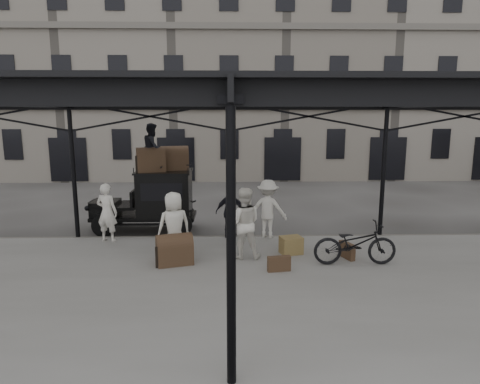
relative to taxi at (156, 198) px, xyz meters
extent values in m
plane|color=#383533|center=(2.61, -3.17, -1.20)|extent=(120.00, 120.00, 0.00)
cube|color=slate|center=(2.61, -5.17, -1.13)|extent=(28.00, 8.00, 0.15)
cylinder|color=black|center=(2.61, -1.17, 0.95)|extent=(0.14, 0.14, 4.30)
cylinder|color=black|center=(2.61, -8.97, 0.95)|extent=(0.14, 0.14, 4.30)
cube|color=black|center=(2.61, -1.17, 3.28)|extent=(22.00, 0.10, 0.45)
cube|color=black|center=(2.61, -8.97, 3.28)|extent=(22.00, 0.10, 0.45)
cube|color=black|center=(2.61, -4.87, 3.45)|extent=(22.50, 9.00, 0.08)
cube|color=silver|center=(2.61, -4.87, 3.52)|extent=(18.00, 7.00, 0.04)
cube|color=slate|center=(2.61, 14.83, 5.80)|extent=(64.00, 8.00, 14.00)
cylinder|color=black|center=(-1.68, -0.72, -0.80)|extent=(0.80, 0.10, 0.80)
cylinder|color=black|center=(-1.68, 0.72, -0.80)|extent=(0.80, 0.10, 0.80)
cylinder|color=black|center=(0.92, -0.72, -0.80)|extent=(0.80, 0.10, 0.80)
cylinder|color=black|center=(0.92, 0.72, -0.80)|extent=(0.80, 0.10, 0.80)
cube|color=black|center=(-0.43, 0.00, -0.65)|extent=(3.60, 1.25, 0.12)
cube|color=black|center=(-1.78, 0.00, -0.35)|extent=(0.90, 1.00, 0.55)
cube|color=black|center=(-2.25, 0.00, -0.35)|extent=(0.06, 0.70, 0.55)
cube|color=black|center=(-0.98, 0.00, -0.25)|extent=(0.70, 1.30, 0.10)
cube|color=black|center=(0.32, 0.00, 0.15)|extent=(1.80, 1.45, 1.55)
cube|color=black|center=(0.32, -0.73, 0.35)|extent=(1.40, 0.02, 0.60)
cube|color=black|center=(0.32, 0.00, 0.95)|extent=(1.90, 1.55, 0.06)
imported|color=silver|center=(-1.27, -1.64, -0.12)|extent=(0.77, 0.60, 1.86)
imported|color=silver|center=(2.98, -3.32, -0.05)|extent=(0.99, 0.78, 2.00)
imported|color=beige|center=(1.06, -3.38, -0.10)|extent=(1.10, 0.94, 1.90)
imported|color=black|center=(2.63, -1.37, -0.21)|extent=(1.04, 0.53, 1.69)
imported|color=beige|center=(3.83, -1.37, -0.10)|extent=(1.37, 1.00, 1.90)
imported|color=black|center=(5.94, -3.94, -0.47)|extent=(2.21, 0.79, 1.16)
imported|color=black|center=(-0.03, -0.10, 1.79)|extent=(0.64, 0.81, 1.64)
cube|color=olive|center=(4.37, -3.02, -0.80)|extent=(0.70, 0.59, 0.50)
cube|color=#422A1E|center=(5.87, -3.46, -0.83)|extent=(0.34, 0.62, 0.45)
cube|color=#422A1E|center=(3.86, -4.41, -0.85)|extent=(0.62, 0.24, 0.40)
camera|label=1|loc=(2.59, -14.83, 2.98)|focal=32.00mm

